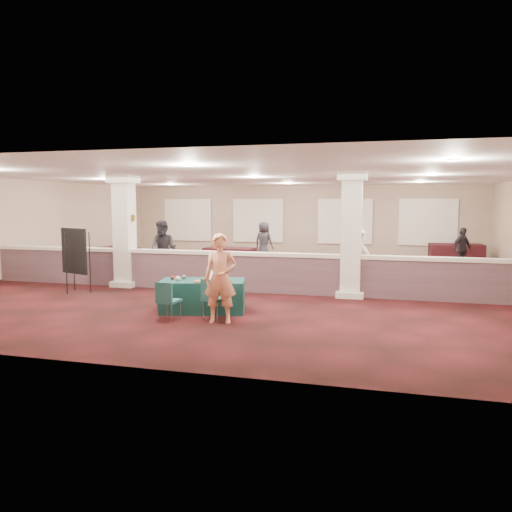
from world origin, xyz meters
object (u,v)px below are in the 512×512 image
(conf_chair_side, at_px, (167,298))
(conf_chair_main, at_px, (213,296))
(easel_board, at_px, (74,252))
(woman, at_px, (220,278))
(far_table_back_left, at_px, (119,255))
(attendee_a, at_px, (163,249))
(far_table_front_left, at_px, (165,265))
(attendee_d, at_px, (264,242))
(far_table_front_right, at_px, (339,270))
(attendee_b, at_px, (355,256))
(attendee_c, at_px, (462,249))
(near_table, at_px, (203,296))
(far_table_back_right, at_px, (456,254))
(far_table_back_center, at_px, (230,258))
(far_table_front_center, at_px, (200,266))

(conf_chair_side, bearing_deg, conf_chair_main, 27.34)
(conf_chair_side, xyz_separation_m, easel_board, (-3.84, 2.38, 0.63))
(conf_chair_main, relative_size, woman, 0.48)
(far_table_back_left, bearing_deg, attendee_a, -41.17)
(woman, height_order, far_table_front_left, woman)
(far_table_front_left, distance_m, attendee_d, 5.10)
(far_table_front_right, xyz_separation_m, attendee_b, (0.50, -0.64, 0.51))
(conf_chair_main, height_order, attendee_c, attendee_c)
(conf_chair_side, bearing_deg, near_table, 77.56)
(conf_chair_main, bearing_deg, near_table, 141.44)
(attendee_c, bearing_deg, far_table_back_right, 47.38)
(far_table_back_left, xyz_separation_m, far_table_back_center, (4.68, 0.00, 0.04))
(far_table_back_left, bearing_deg, conf_chair_main, -49.31)
(far_table_back_center, distance_m, attendee_d, 2.40)
(far_table_front_right, bearing_deg, conf_chair_main, -110.58)
(far_table_back_center, bearing_deg, far_table_front_right, -30.71)
(conf_chair_main, bearing_deg, attendee_d, 114.93)
(near_table, distance_m, far_table_front_right, 5.42)
(conf_chair_side, bearing_deg, far_table_back_left, 133.67)
(far_table_front_right, distance_m, attendee_a, 5.65)
(woman, height_order, attendee_a, attendee_a)
(far_table_back_right, distance_m, attendee_c, 1.60)
(easel_board, distance_m, far_table_back_center, 6.53)
(near_table, distance_m, attendee_a, 5.36)
(woman, distance_m, far_table_front_left, 7.19)
(conf_chair_side, height_order, attendee_d, attendee_d)
(far_table_front_center, bearing_deg, far_table_front_right, 0.12)
(attendee_c, bearing_deg, conf_chair_main, -164.36)
(near_table, xyz_separation_m, attendee_d, (-1.01, 9.57, 0.46))
(attendee_b, bearing_deg, easel_board, -144.72)
(near_table, bearing_deg, conf_chair_side, -124.49)
(conf_chair_side, height_order, attendee_a, attendee_a)
(attendee_c, bearing_deg, far_table_front_left, 159.57)
(far_table_back_left, height_order, far_table_back_center, far_table_back_center)
(far_table_front_left, bearing_deg, attendee_b, -8.12)
(far_table_back_right, xyz_separation_m, attendee_c, (0.00, -1.56, 0.36))
(attendee_d, bearing_deg, conf_chair_main, 112.54)
(conf_chair_side, bearing_deg, attendee_a, 123.99)
(far_table_front_left, xyz_separation_m, far_table_back_center, (1.56, 2.29, 0.04))
(near_table, relative_size, far_table_back_left, 1.13)
(near_table, bearing_deg, far_table_back_right, 44.12)
(far_table_front_left, xyz_separation_m, far_table_front_center, (1.38, -0.28, 0.04))
(far_table_front_left, bearing_deg, far_table_back_left, 143.74)
(conf_chair_main, height_order, far_table_front_right, conf_chair_main)
(far_table_front_center, height_order, far_table_front_right, far_table_front_right)
(attendee_a, xyz_separation_m, attendee_b, (6.11, -0.24, -0.02))
(attendee_a, bearing_deg, near_table, -55.00)
(conf_chair_main, bearing_deg, far_table_back_left, 147.28)
(far_table_back_right, distance_m, attendee_b, 7.40)
(woman, distance_m, far_table_front_right, 5.97)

